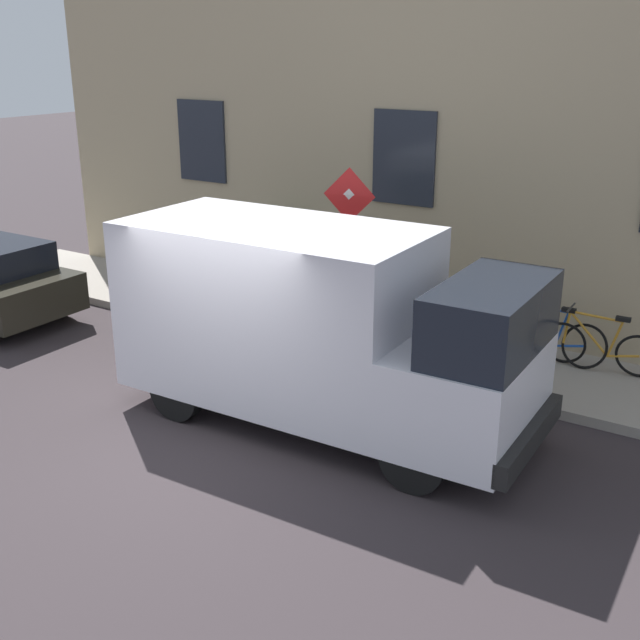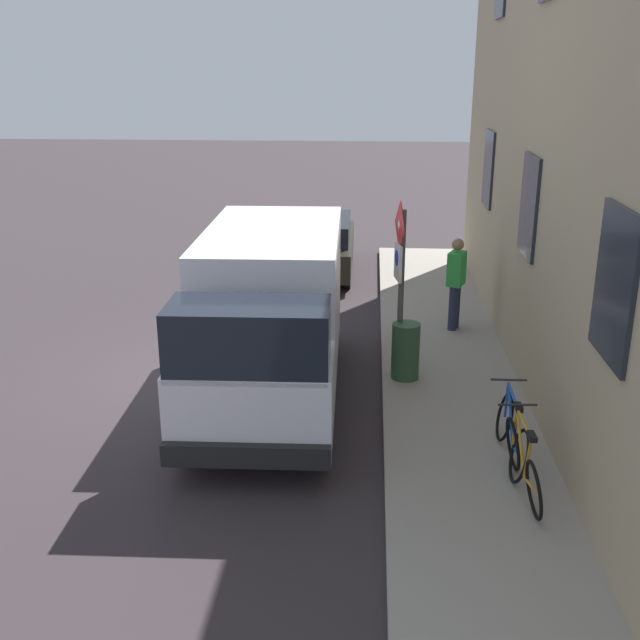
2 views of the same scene
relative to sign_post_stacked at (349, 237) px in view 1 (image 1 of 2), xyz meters
The scene contains 9 objects.
ground_plane 3.64m from the sign_post_stacked, behind, with size 80.00×80.00×0.00m, color #332B2E.
sidewalk_slab 2.07m from the sign_post_stacked, ahead, with size 2.12×17.45×0.14m, color gray.
building_facade 3.38m from the sign_post_stacked, ahead, with size 0.75×15.45×8.92m.
sign_post_stacked is the anchor object (origin of this frame).
delivery_van 2.12m from the sign_post_stacked, 160.47° to the right, with size 2.13×5.38×2.50m.
bicycle_orange 3.92m from the sign_post_stacked, 68.04° to the right, with size 0.46×1.71×0.89m.
bicycle_blue 3.29m from the sign_post_stacked, 62.58° to the right, with size 0.46×1.71×0.89m.
pedestrian 2.73m from the sign_post_stacked, 63.97° to the left, with size 0.39×0.47×1.72m.
litter_bin 1.37m from the sign_post_stacked, 35.81° to the right, with size 0.44×0.44×0.90m, color #2D5133.
Camera 1 is at (-6.47, -5.74, 4.59)m, focal length 43.95 mm.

